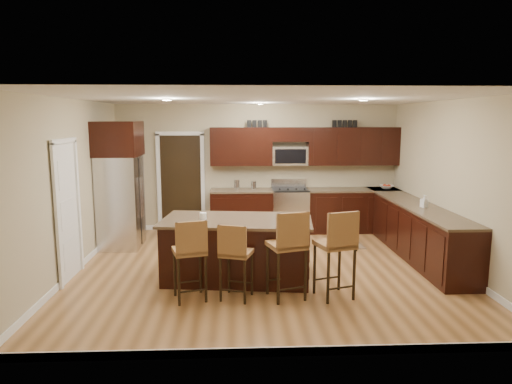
{
  "coord_description": "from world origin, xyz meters",
  "views": [
    {
      "loc": [
        -0.46,
        -7.05,
        2.39
      ],
      "look_at": [
        -0.13,
        0.4,
        1.2
      ],
      "focal_mm": 32.0,
      "sensor_mm": 36.0,
      "label": 1
    }
  ],
  "objects_px": {
    "stool_left": "(190,251)",
    "stool_mid": "(235,253)",
    "range": "(290,210)",
    "island": "(237,251)",
    "stool_right": "(289,245)",
    "refrigerator": "(120,183)",
    "stool_extra": "(337,244)"
  },
  "relations": [
    {
      "from": "stool_left",
      "to": "stool_mid",
      "type": "distance_m",
      "value": 0.59
    },
    {
      "from": "range",
      "to": "island",
      "type": "relative_size",
      "value": 0.48
    },
    {
      "from": "range",
      "to": "stool_right",
      "type": "xyz_separation_m",
      "value": [
        -0.46,
        -3.71,
        0.28
      ]
    },
    {
      "from": "stool_mid",
      "to": "refrigerator",
      "type": "height_order",
      "value": "refrigerator"
    },
    {
      "from": "range",
      "to": "stool_extra",
      "type": "height_order",
      "value": "stool_extra"
    },
    {
      "from": "stool_extra",
      "to": "island",
      "type": "bearing_deg",
      "value": 130.12
    },
    {
      "from": "island",
      "to": "stool_left",
      "type": "xyz_separation_m",
      "value": [
        -0.61,
        -0.84,
        0.26
      ]
    },
    {
      "from": "range",
      "to": "stool_right",
      "type": "relative_size",
      "value": 0.92
    },
    {
      "from": "stool_extra",
      "to": "stool_right",
      "type": "bearing_deg",
      "value": 162.69
    },
    {
      "from": "stool_right",
      "to": "stool_extra",
      "type": "relative_size",
      "value": 1.0
    },
    {
      "from": "refrigerator",
      "to": "stool_extra",
      "type": "bearing_deg",
      "value": -37.63
    },
    {
      "from": "island",
      "to": "stool_left",
      "type": "height_order",
      "value": "stool_left"
    },
    {
      "from": "island",
      "to": "stool_mid",
      "type": "xyz_separation_m",
      "value": [
        -0.03,
        -0.84,
        0.22
      ]
    },
    {
      "from": "stool_left",
      "to": "refrigerator",
      "type": "height_order",
      "value": "refrigerator"
    },
    {
      "from": "stool_extra",
      "to": "range",
      "type": "bearing_deg",
      "value": 75.67
    },
    {
      "from": "stool_left",
      "to": "refrigerator",
      "type": "distance_m",
      "value": 3.15
    },
    {
      "from": "stool_right",
      "to": "refrigerator",
      "type": "relative_size",
      "value": 0.52
    },
    {
      "from": "refrigerator",
      "to": "stool_extra",
      "type": "xyz_separation_m",
      "value": [
        3.49,
        -2.69,
        -0.45
      ]
    },
    {
      "from": "range",
      "to": "refrigerator",
      "type": "bearing_deg",
      "value": -162.86
    },
    {
      "from": "island",
      "to": "stool_right",
      "type": "relative_size",
      "value": 1.93
    },
    {
      "from": "stool_left",
      "to": "island",
      "type": "bearing_deg",
      "value": 37.89
    },
    {
      "from": "refrigerator",
      "to": "stool_mid",
      "type": "bearing_deg",
      "value": -51.5
    },
    {
      "from": "island",
      "to": "stool_right",
      "type": "height_order",
      "value": "stool_right"
    },
    {
      "from": "stool_left",
      "to": "stool_right",
      "type": "xyz_separation_m",
      "value": [
        1.29,
        -0.01,
        0.07
      ]
    },
    {
      "from": "stool_right",
      "to": "stool_extra",
      "type": "xyz_separation_m",
      "value": [
        0.65,
        0.0,
        0.0
      ]
    },
    {
      "from": "stool_mid",
      "to": "stool_right",
      "type": "xyz_separation_m",
      "value": [
        0.71,
        -0.01,
        0.1
      ]
    },
    {
      "from": "island",
      "to": "stool_mid",
      "type": "height_order",
      "value": "stool_mid"
    },
    {
      "from": "stool_mid",
      "to": "refrigerator",
      "type": "xyz_separation_m",
      "value": [
        -2.13,
        2.68,
        0.56
      ]
    },
    {
      "from": "refrigerator",
      "to": "stool_extra",
      "type": "distance_m",
      "value": 4.43
    },
    {
      "from": "island",
      "to": "stool_mid",
      "type": "bearing_deg",
      "value": -85.4
    },
    {
      "from": "refrigerator",
      "to": "stool_left",
      "type": "bearing_deg",
      "value": -60.02
    },
    {
      "from": "stool_left",
      "to": "stool_extra",
      "type": "bearing_deg",
      "value": -16.23
    }
  ]
}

